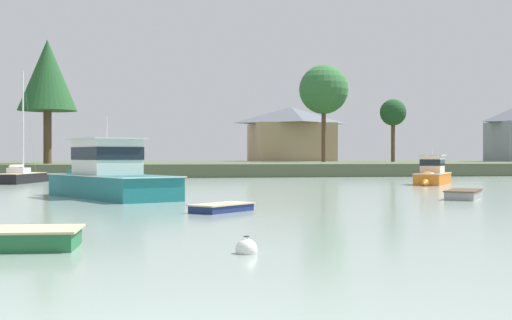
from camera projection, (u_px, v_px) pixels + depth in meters
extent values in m
cube|color=#4C563D|center=(118.00, 167.00, 90.70)|extent=(247.39, 56.38, 1.23)
cube|color=#196B70|center=(111.00, 193.00, 33.53)|extent=(6.32, 9.19, 1.70)
cone|color=#196B70|center=(76.00, 189.00, 37.09)|extent=(3.42, 3.33, 2.63)
cube|color=silver|center=(111.00, 175.00, 33.53)|extent=(6.50, 9.39, 0.05)
cube|color=silver|center=(107.00, 157.00, 33.91)|extent=(3.39, 3.73, 1.67)
cube|color=#19232D|center=(107.00, 153.00, 33.91)|extent=(3.46, 3.81, 0.60)
cube|color=beige|center=(107.00, 139.00, 33.91)|extent=(3.88, 4.22, 0.06)
cylinder|color=silver|center=(107.00, 127.00, 33.91)|extent=(0.03, 0.03, 1.05)
cube|color=gray|center=(464.00, 196.00, 32.82)|extent=(2.92, 3.44, 0.55)
cube|color=brown|center=(464.00, 190.00, 32.82)|extent=(3.08, 3.60, 0.05)
cube|color=tan|center=(464.00, 191.00, 32.82)|extent=(0.96, 0.70, 0.03)
cube|color=orange|center=(433.00, 182.00, 49.58)|extent=(4.52, 5.50, 1.25)
cone|color=orange|center=(426.00, 183.00, 47.05)|extent=(2.14, 2.14, 1.54)
cube|color=silver|center=(433.00, 173.00, 49.57)|extent=(4.64, 5.63, 0.05)
cube|color=silver|center=(432.00, 164.00, 49.39)|extent=(2.27, 2.43, 1.21)
cube|color=#19232D|center=(432.00, 163.00, 49.39)|extent=(2.31, 2.48, 0.44)
cube|color=beige|center=(432.00, 155.00, 49.39)|extent=(2.58, 2.75, 0.06)
cylinder|color=silver|center=(432.00, 149.00, 49.39)|extent=(0.03, 0.03, 0.85)
cube|color=navy|center=(222.00, 210.00, 25.12)|extent=(2.49, 2.46, 0.38)
cube|color=#C6B289|center=(222.00, 204.00, 25.12)|extent=(2.62, 2.59, 0.05)
cube|color=tan|center=(222.00, 205.00, 25.12)|extent=(0.71, 0.73, 0.03)
cube|color=black|center=(20.00, 182.00, 52.36)|extent=(3.51, 6.99, 1.16)
cube|color=#CCB78E|center=(20.00, 173.00, 52.36)|extent=(3.18, 6.55, 0.04)
cube|color=silver|center=(19.00, 170.00, 52.02)|extent=(1.58, 1.73, 0.40)
cylinder|color=silver|center=(23.00, 122.00, 52.87)|extent=(0.13, 0.13, 7.54)
cylinder|color=silver|center=(16.00, 166.00, 51.55)|extent=(0.74, 2.64, 0.11)
cylinder|color=silver|center=(16.00, 166.00, 51.55)|extent=(0.70, 2.38, 0.14)
cylinder|color=#999999|center=(30.00, 123.00, 54.21)|extent=(0.65, 2.63, 7.50)
sphere|color=white|center=(246.00, 250.00, 14.35)|extent=(0.45, 0.45, 0.45)
torus|color=#333338|center=(246.00, 237.00, 14.34)|extent=(0.12, 0.12, 0.02)
cylinder|color=brown|center=(47.00, 120.00, 70.34)|extent=(0.80, 0.80, 8.57)
cone|color=#235128|center=(47.00, 75.00, 70.31)|extent=(5.78, 5.78, 7.06)
cylinder|color=brown|center=(393.00, 140.00, 94.05)|extent=(0.53, 0.53, 5.76)
sphere|color=#1E4723|center=(393.00, 112.00, 94.03)|extent=(3.50, 3.50, 3.50)
cylinder|color=brown|center=(324.00, 131.00, 93.64)|extent=(0.58, 0.58, 8.08)
sphere|color=#336B38|center=(324.00, 89.00, 93.62)|extent=(6.47, 6.47, 6.47)
cube|color=tan|center=(291.00, 142.00, 107.62)|extent=(11.70, 9.78, 5.70)
pyramid|color=#565B66|center=(291.00, 115.00, 107.59)|extent=(12.64, 10.56, 2.50)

